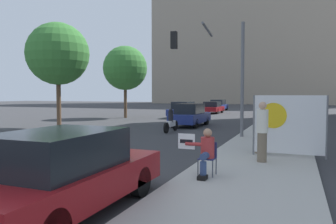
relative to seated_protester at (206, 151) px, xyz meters
name	(u,v)px	position (x,y,z in m)	size (l,w,h in m)	color
ground_plane	(44,199)	(-2.76, -2.57, -0.76)	(160.00, 160.00, 0.00)	#38383A
sidewalk_curb	(277,130)	(0.99, 12.43, -0.69)	(3.33, 90.00, 0.13)	#B7B2A8
building_backdrop_far	(267,18)	(-4.76, 70.44, 18.83)	(52.00, 12.00, 39.18)	gray
seated_protester	(206,151)	(0.00, 0.00, 0.00)	(0.95, 0.77, 1.18)	#474C56
jogger_on_sidewalk	(262,131)	(1.13, 2.28, 0.30)	(0.34, 0.34, 1.81)	#756651
pedestrian_behind	(259,127)	(0.89, 3.75, 0.29)	(0.34, 0.34, 1.79)	#756651
protest_banner	(288,125)	(1.83, 3.39, 0.43)	(2.28, 0.06, 2.00)	slate
traffic_light_pole	(215,59)	(-1.66, 7.83, 3.10)	(3.57, 3.34, 5.45)	slate
parked_car_curbside	(64,173)	(-1.80, -3.11, -0.01)	(1.87, 4.36, 1.51)	maroon
car_on_road_nearest	(190,115)	(-4.68, 13.37, 0.00)	(1.74, 4.35, 1.54)	navy
car_on_road_midblock	(183,110)	(-7.74, 20.88, -0.02)	(1.75, 4.56, 1.49)	navy
car_on_road_distant	(213,107)	(-6.92, 28.76, -0.08)	(1.84, 4.25, 1.35)	maroon
car_on_road_far_lane	(218,105)	(-7.64, 34.82, -0.03)	(1.82, 4.37, 1.47)	navy
motorcycle_on_road	(171,122)	(-4.67, 9.69, -0.19)	(0.28, 2.08, 1.34)	white
street_tree_near_curb	(58,54)	(-12.16, 9.09, 3.97)	(3.95, 3.95, 6.72)	brown
street_tree_midblock	(125,68)	(-12.66, 18.73, 3.80)	(4.04, 4.04, 6.59)	brown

